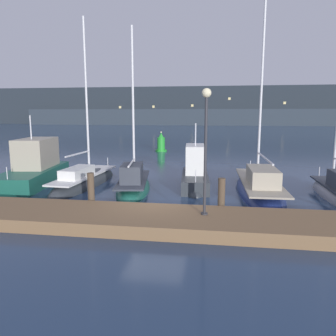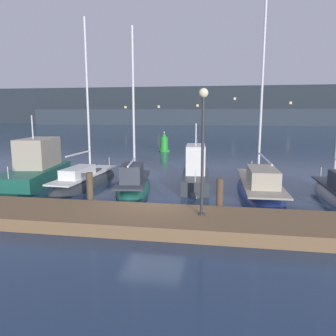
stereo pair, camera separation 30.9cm
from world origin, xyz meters
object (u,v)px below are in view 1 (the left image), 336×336
at_px(sailboat_berth_2, 85,183).
at_px(sailboat_berth_6, 335,194).
at_px(sailboat_berth_3, 133,187).
at_px(channel_buoy, 161,144).
at_px(motorboat_berth_4, 195,179).
at_px(dock_lamppost, 206,133).
at_px(sailboat_berth_5, 259,189).
at_px(motorboat_berth_1, 34,174).

bearing_deg(sailboat_berth_2, sailboat_berth_6, -3.26).
bearing_deg(sailboat_berth_3, sailboat_berth_6, -0.19).
bearing_deg(channel_buoy, motorboat_berth_4, -73.90).
height_order(sailboat_berth_3, channel_buoy, sailboat_berth_3).
xyz_separation_m(sailboat_berth_3, sailboat_berth_6, (9.98, -0.03, -0.01)).
bearing_deg(sailboat_berth_2, dock_lamppost, -40.16).
relative_size(sailboat_berth_5, channel_buoy, 6.06).
height_order(motorboat_berth_1, sailboat_berth_2, sailboat_berth_2).
bearing_deg(channel_buoy, sailboat_berth_3, -85.07).
distance_m(motorboat_berth_4, dock_lamppost, 7.16).
bearing_deg(sailboat_berth_6, dock_lamppost, -140.16).
relative_size(motorboat_berth_1, motorboat_berth_4, 1.38).
distance_m(motorboat_berth_1, sailboat_berth_6, 16.09).
bearing_deg(sailboat_berth_5, sailboat_berth_6, -7.39).
bearing_deg(dock_lamppost, channel_buoy, 103.49).
bearing_deg(sailboat_berth_6, sailboat_berth_3, 179.81).
bearing_deg(motorboat_berth_1, sailboat_berth_6, -3.00).
distance_m(sailboat_berth_3, dock_lamppost, 7.16).
relative_size(sailboat_berth_2, channel_buoy, 4.73).
height_order(motorboat_berth_4, sailboat_berth_6, sailboat_berth_6).
relative_size(channel_buoy, dock_lamppost, 0.48).
distance_m(motorboat_berth_4, sailboat_berth_6, 6.99).
bearing_deg(motorboat_berth_1, sailboat_berth_5, -1.76).
bearing_deg(sailboat_berth_2, sailboat_berth_3, -13.31).
bearing_deg(sailboat_berth_2, channel_buoy, 84.96).
relative_size(sailboat_berth_3, motorboat_berth_4, 1.72).
xyz_separation_m(sailboat_berth_6, dock_lamppost, (-6.08, -5.07, 3.18)).
height_order(sailboat_berth_5, dock_lamppost, sailboat_berth_5).
distance_m(motorboat_berth_1, sailboat_berth_2, 3.13).
bearing_deg(dock_lamppost, motorboat_berth_1, 149.36).
bearing_deg(motorboat_berth_4, sailboat_berth_6, -11.58).
distance_m(sailboat_berth_3, channel_buoy, 17.53).
height_order(sailboat_berth_3, dock_lamppost, sailboat_berth_3).
relative_size(sailboat_berth_2, sailboat_berth_6, 1.11).
xyz_separation_m(sailboat_berth_2, sailboat_berth_3, (2.98, -0.71, 0.08)).
relative_size(motorboat_berth_1, sailboat_berth_6, 0.81).
bearing_deg(sailboat_berth_5, motorboat_berth_1, 178.24).
bearing_deg(sailboat_berth_2, motorboat_berth_4, 6.19).
bearing_deg(sailboat_berth_3, sailboat_berth_5, 3.73).
distance_m(sailboat_berth_5, dock_lamppost, 6.87).
xyz_separation_m(channel_buoy, dock_lamppost, (5.41, -22.56, 2.56)).
bearing_deg(sailboat_berth_2, sailboat_berth_5, -1.72).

